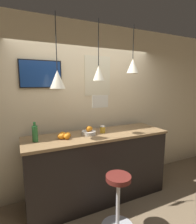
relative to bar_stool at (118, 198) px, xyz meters
The scene contains 14 objects.
ground_plane 0.46m from the bar_stool, 66.96° to the left, with size 14.00×14.00×0.00m, color #756047.
back_wall 1.53m from the bar_stool, 87.73° to the left, with size 8.00×0.06×2.90m.
service_counter 0.71m from the bar_stool, 86.27° to the left, with size 2.28×0.68×1.10m.
bar_stool is the anchor object (origin of this frame).
fruit_bowl 1.01m from the bar_stool, 97.98° to the left, with size 0.22×0.22×0.14m.
orange_pile 1.11m from the bar_stool, 125.58° to the left, with size 0.20×0.22×0.09m.
juice_bottle 1.38m from the bar_stool, 141.02° to the left, with size 0.08×0.08×0.27m.
spread_jar 1.02m from the bar_stool, 79.17° to the left, with size 0.08×0.08×0.11m.
pendant_lamp_left 1.74m from the bar_stool, 129.90° to the left, with size 0.21×0.21×0.99m.
pendant_lamp_middle 1.74m from the bar_stool, 86.17° to the left, with size 0.17×0.17×0.88m.
pendant_lamp_right 1.97m from the bar_stool, 45.88° to the left, with size 0.19×0.19×0.75m.
mounted_tv 2.06m from the bar_stool, 123.56° to the left, with size 0.62×0.04×0.42m.
hanging_menu_board 1.27m from the bar_stool, 95.59° to the left, with size 0.24×0.01×0.17m.
wall_poster 1.94m from the bar_stool, 78.09° to the left, with size 0.49×0.01×0.68m.
Camera 1 is at (-1.14, -1.83, 1.88)m, focal length 28.00 mm.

